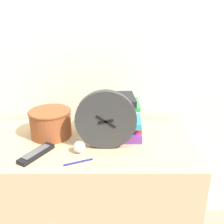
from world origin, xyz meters
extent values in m
cube|color=silver|center=(0.00, 0.61, 1.20)|extent=(6.00, 0.04, 2.40)
cube|color=tan|center=(0.00, 0.27, 0.36)|extent=(1.09, 0.54, 0.72)
cylinder|color=#333333|center=(0.11, 0.22, 0.86)|extent=(0.29, 0.03, 0.29)
cylinder|color=white|center=(0.11, 0.21, 0.86)|extent=(0.25, 0.01, 0.25)
cube|color=black|center=(0.11, 0.20, 0.86)|extent=(0.07, 0.01, 0.02)
cube|color=black|center=(0.11, 0.20, 0.86)|extent=(0.09, 0.01, 0.06)
cylinder|color=black|center=(0.11, 0.20, 0.86)|extent=(0.01, 0.00, 0.01)
cube|color=#7A3899|center=(0.18, 0.34, 0.74)|extent=(0.22, 0.18, 0.04)
cube|color=red|center=(0.18, 0.35, 0.78)|extent=(0.22, 0.18, 0.03)
cube|color=#2D9ED1|center=(0.17, 0.34, 0.81)|extent=(0.23, 0.16, 0.03)
cube|color=yellow|center=(0.16, 0.35, 0.84)|extent=(0.18, 0.15, 0.04)
cube|color=white|center=(0.15, 0.34, 0.87)|extent=(0.18, 0.13, 0.03)
cube|color=green|center=(0.16, 0.34, 0.90)|extent=(0.23, 0.17, 0.02)
cube|color=#232328|center=(0.17, 0.34, 0.92)|extent=(0.18, 0.19, 0.03)
cylinder|color=#994C28|center=(-0.18, 0.34, 0.79)|extent=(0.21, 0.21, 0.14)
torus|color=brown|center=(-0.18, 0.34, 0.86)|extent=(0.22, 0.22, 0.01)
cube|color=black|center=(-0.20, 0.14, 0.73)|extent=(0.14, 0.19, 0.02)
cube|color=#59595E|center=(-0.20, 0.14, 0.74)|extent=(0.10, 0.14, 0.00)
sphere|color=white|center=(-0.01, 0.17, 0.75)|extent=(0.06, 0.06, 0.06)
cylinder|color=navy|center=(-0.01, 0.08, 0.73)|extent=(0.12, 0.06, 0.01)
camera|label=1|loc=(0.14, -0.89, 1.35)|focal=42.00mm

